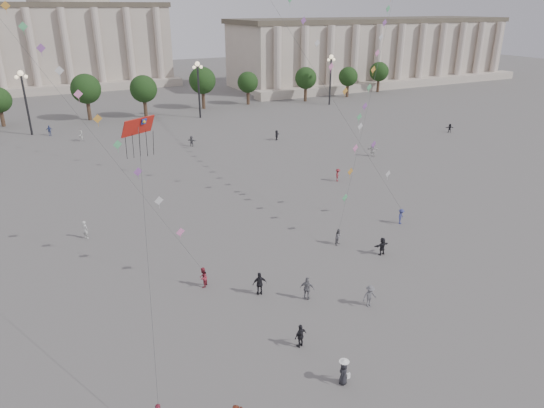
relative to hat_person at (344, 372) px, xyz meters
name	(u,v)px	position (x,y,z in m)	size (l,w,h in m)	color
ground	(338,350)	(1.38, 2.53, -0.81)	(360.00, 360.00, 0.00)	#585553
hall_east	(374,51)	(76.38, 96.43, 7.62)	(84.00, 26.22, 17.20)	#AD9E91
hall_central	(74,30)	(1.38, 131.75, 13.43)	(48.30, 34.30, 35.50)	#AD9E91
tree_row	(111,89)	(1.38, 80.53, 4.59)	(137.12, 5.12, 8.00)	#3B2B1D
lamp_post_mid_west	(24,91)	(-13.62, 72.53, 6.54)	(2.00, 0.90, 10.65)	#262628
lamp_post_mid_east	(198,79)	(16.38, 72.53, 6.54)	(2.00, 0.90, 10.65)	#262628
lamp_post_far_east	(331,70)	(46.38, 72.53, 6.54)	(2.00, 0.90, 10.65)	#262628
person_crowd_0	(49,130)	(-10.94, 70.53, 0.07)	(1.02, 0.43, 1.75)	#38467F
person_crowd_3	(382,246)	(12.05, 11.54, 0.00)	(1.50, 0.48, 1.62)	black
person_crowd_4	(81,136)	(-6.59, 64.36, 0.08)	(1.64, 0.52, 1.77)	silver
person_crowd_6	(370,296)	(6.18, 5.63, 0.04)	(1.10, 0.63, 1.70)	#5B5B5F
person_crowd_7	(373,150)	(30.11, 36.21, 0.13)	(1.73, 0.55, 1.87)	silver
person_crowd_8	(338,175)	(19.48, 29.43, -0.01)	(1.04, 0.60, 1.60)	maroon
person_crowd_9	(277,135)	(21.89, 50.63, 0.01)	(1.51, 0.48, 1.62)	black
person_crowd_12	(192,141)	(8.34, 53.28, 0.01)	(1.52, 0.48, 1.64)	#5D5D61
person_crowd_13	(85,230)	(-10.73, 26.73, 0.07)	(0.64, 0.42, 1.75)	beige
person_crowd_18	(450,128)	(50.93, 41.69, -0.06)	(1.39, 0.44, 1.50)	black
tourist_1	(260,284)	(-0.27, 10.64, 0.12)	(1.09, 0.45, 1.86)	black
tourist_3	(307,288)	(2.58, 8.45, 0.12)	(1.08, 0.45, 1.85)	slate
tourist_4	(301,336)	(-0.57, 3.97, 0.02)	(0.97, 0.40, 1.65)	black
kite_flyer_0	(203,277)	(-3.72, 13.61, 0.02)	(0.80, 0.62, 1.65)	maroon
kite_flyer_1	(401,216)	(17.91, 15.88, -0.02)	(1.02, 0.59, 1.58)	navy
kite_flyer_2	(339,237)	(9.76, 14.90, -0.04)	(0.74, 0.58, 1.53)	slate
hat_person	(344,372)	(0.00, 0.00, 0.00)	(0.86, 0.82, 1.69)	black
dragon_kite	(139,140)	(-8.12, 10.24, 12.28)	(2.24, 5.32, 15.44)	#B21B13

